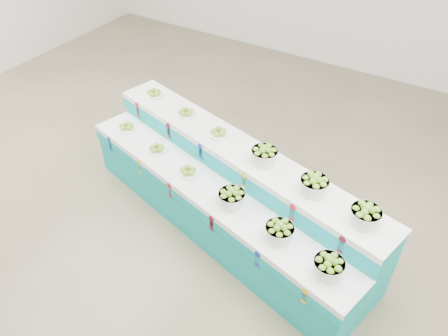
{
  "coord_description": "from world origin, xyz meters",
  "views": [
    {
      "loc": [
        2.56,
        -2.87,
        3.96
      ],
      "look_at": [
        0.64,
        0.28,
        0.87
      ],
      "focal_mm": 35.05,
      "sensor_mm": 36.0,
      "label": 1
    }
  ],
  "objects": [
    {
      "name": "ground",
      "position": [
        0.0,
        0.0,
        0.0
      ],
      "size": [
        10.0,
        10.0,
        0.0
      ],
      "primitive_type": "plane",
      "color": "brown",
      "rests_on": "ground"
    },
    {
      "name": "display_stand",
      "position": [
        0.64,
        0.28,
        0.51
      ],
      "size": [
        4.0,
        1.94,
        1.02
      ],
      "primitive_type": null,
      "rotation": [
        0.0,
        0.0,
        -0.25
      ],
      "color": "#10A4A2",
      "rests_on": "ground"
    },
    {
      "name": "plate_lower_left",
      "position": [
        -0.93,
        0.44,
        0.77
      ],
      "size": [
        0.29,
        0.29,
        0.09
      ],
      "primitive_type": "cylinder",
      "rotation": [
        0.0,
        0.0,
        -0.25
      ],
      "color": "white",
      "rests_on": "display_stand"
    },
    {
      "name": "plate_lower_mid",
      "position": [
        -0.31,
        0.28,
        0.77
      ],
      "size": [
        0.29,
        0.29,
        0.09
      ],
      "primitive_type": "cylinder",
      "rotation": [
        0.0,
        0.0,
        -0.25
      ],
      "color": "white",
      "rests_on": "display_stand"
    },
    {
      "name": "plate_lower_right",
      "position": [
        0.25,
        0.13,
        0.77
      ],
      "size": [
        0.29,
        0.29,
        0.09
      ],
      "primitive_type": "cylinder",
      "rotation": [
        0.0,
        0.0,
        -0.25
      ],
      "color": "white",
      "rests_on": "display_stand"
    },
    {
      "name": "basket_lower_left",
      "position": [
        0.93,
        -0.04,
        0.82
      ],
      "size": [
        0.34,
        0.34,
        0.21
      ],
      "primitive_type": null,
      "rotation": [
        0.0,
        0.0,
        -0.25
      ],
      "color": "silver",
      "rests_on": "display_stand"
    },
    {
      "name": "basket_lower_mid",
      "position": [
        1.55,
        -0.21,
        0.82
      ],
      "size": [
        0.34,
        0.34,
        0.21
      ],
      "primitive_type": null,
      "rotation": [
        0.0,
        0.0,
        -0.25
      ],
      "color": "silver",
      "rests_on": "display_stand"
    },
    {
      "name": "basket_lower_right",
      "position": [
        2.1,
        -0.35,
        0.82
      ],
      "size": [
        0.34,
        0.34,
        0.21
      ],
      "primitive_type": null,
      "rotation": [
        0.0,
        0.0,
        -0.25
      ],
      "color": "silver",
      "rests_on": "display_stand"
    },
    {
      "name": "plate_upper_left",
      "position": [
        -0.81,
        0.9,
        1.07
      ],
      "size": [
        0.29,
        0.29,
        0.09
      ],
      "primitive_type": "cylinder",
      "rotation": [
        0.0,
        0.0,
        -0.25
      ],
      "color": "white",
      "rests_on": "display_stand"
    },
    {
      "name": "plate_upper_mid",
      "position": [
        -0.19,
        0.74,
        1.07
      ],
      "size": [
        0.29,
        0.29,
        0.09
      ],
      "primitive_type": "cylinder",
      "rotation": [
        0.0,
        0.0,
        -0.25
      ],
      "color": "white",
      "rests_on": "display_stand"
    },
    {
      "name": "plate_upper_right",
      "position": [
        0.37,
        0.59,
        1.07
      ],
      "size": [
        0.29,
        0.29,
        0.09
      ],
      "primitive_type": "cylinder",
      "rotation": [
        0.0,
        0.0,
        -0.25
      ],
      "color": "white",
      "rests_on": "display_stand"
    },
    {
      "name": "basket_upper_left",
      "position": [
        1.05,
        0.42,
        1.12
      ],
      "size": [
        0.34,
        0.34,
        0.21
      ],
      "primitive_type": null,
      "rotation": [
        0.0,
        0.0,
        -0.25
      ],
      "color": "silver",
      "rests_on": "display_stand"
    },
    {
      "name": "basket_upper_mid",
      "position": [
        1.67,
        0.26,
        1.12
      ],
      "size": [
        0.34,
        0.34,
        0.21
      ],
      "primitive_type": null,
      "rotation": [
        0.0,
        0.0,
        -0.25
      ],
      "color": "silver",
      "rests_on": "display_stand"
    },
    {
      "name": "basket_upper_right",
      "position": [
        2.22,
        0.11,
        1.12
      ],
      "size": [
        0.34,
        0.34,
        0.21
      ],
      "primitive_type": null,
      "rotation": [
        0.0,
        0.0,
        -0.25
      ],
      "color": "silver",
      "rests_on": "display_stand"
    }
  ]
}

